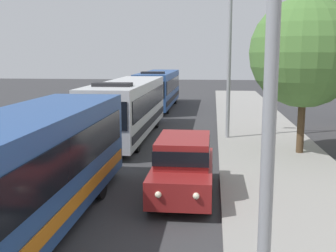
{
  "coord_description": "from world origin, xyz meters",
  "views": [
    {
      "loc": [
        3.3,
        3.21,
        4.48
      ],
      "look_at": [
        1.75,
        17.61,
        2.02
      ],
      "focal_mm": 44.95,
      "sensor_mm": 36.0,
      "label": 1
    }
  ],
  "objects": [
    {
      "name": "streetlamp_mid",
      "position": [
        4.1,
        25.32,
        5.5
      ],
      "size": [
        5.26,
        0.28,
        8.9
      ],
      "color": "gray",
      "rests_on": "sidewalk"
    },
    {
      "name": "roadside_tree",
      "position": [
        7.22,
        22.16,
        4.57
      ],
      "size": [
        4.77,
        4.77,
        6.81
      ],
      "color": "#4C3823",
      "rests_on": "sidewalk"
    },
    {
      "name": "bus_second_in_line",
      "position": [
        -1.3,
        25.61,
        1.69
      ],
      "size": [
        2.58,
        11.58,
        3.21
      ],
      "color": "silver",
      "rests_on": "ground_plane"
    },
    {
      "name": "streetlamp_near",
      "position": [
        4.1,
        9.2,
        5.09
      ],
      "size": [
        5.36,
        0.28,
        8.1
      ],
      "color": "gray",
      "rests_on": "sidewalk"
    },
    {
      "name": "bus_lead",
      "position": [
        -1.3,
        12.33,
        1.69
      ],
      "size": [
        2.58,
        11.9,
        3.21
      ],
      "color": "#284C8C",
      "rests_on": "ground_plane"
    },
    {
      "name": "bus_middle",
      "position": [
        -1.3,
        38.64,
        1.69
      ],
      "size": [
        2.58,
        11.54,
        3.21
      ],
      "color": "#284C8C",
      "rests_on": "ground_plane"
    },
    {
      "name": "white_suv",
      "position": [
        2.4,
        16.2,
        1.03
      ],
      "size": [
        1.86,
        4.64,
        1.9
      ],
      "color": "maroon",
      "rests_on": "ground_plane"
    }
  ]
}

